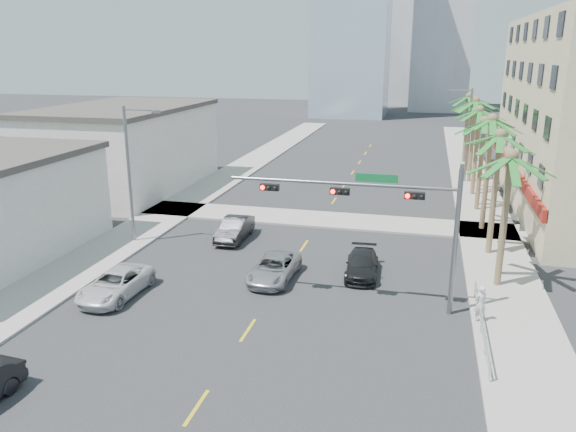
# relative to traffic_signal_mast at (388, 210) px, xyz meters

# --- Properties ---
(ground) EXTENTS (260.00, 260.00, 0.00)m
(ground) POSITION_rel_traffic_signal_mast_xyz_m (-5.78, -7.95, -5.06)
(ground) COLOR #262628
(ground) RESTS_ON ground
(sidewalk_right) EXTENTS (4.00, 120.00, 0.15)m
(sidewalk_right) POSITION_rel_traffic_signal_mast_xyz_m (6.22, 12.05, -4.99)
(sidewalk_right) COLOR gray
(sidewalk_right) RESTS_ON ground
(sidewalk_left) EXTENTS (4.00, 120.00, 0.15)m
(sidewalk_left) POSITION_rel_traffic_signal_mast_xyz_m (-17.78, 12.05, -4.99)
(sidewalk_left) COLOR gray
(sidewalk_left) RESTS_ON ground
(sidewalk_cross) EXTENTS (80.00, 4.00, 0.15)m
(sidewalk_cross) POSITION_rel_traffic_signal_mast_xyz_m (-5.78, 14.05, -4.99)
(sidewalk_cross) COLOR gray
(sidewalk_cross) RESTS_ON ground
(building_left_far) EXTENTS (11.00, 18.00, 7.20)m
(building_left_far) POSITION_rel_traffic_signal_mast_xyz_m (-25.28, 20.05, -1.46)
(building_left_far) COLOR beige
(building_left_far) RESTS_ON ground
(tower_far_center) EXTENTS (16.00, 16.00, 42.00)m
(tower_far_center) POSITION_rel_traffic_signal_mast_xyz_m (-8.78, 117.05, 15.94)
(tower_far_center) COLOR #ADADB2
(tower_far_center) RESTS_ON ground
(traffic_signal_mast) EXTENTS (11.12, 0.54, 7.20)m
(traffic_signal_mast) POSITION_rel_traffic_signal_mast_xyz_m (0.00, 0.00, 0.00)
(traffic_signal_mast) COLOR slate
(traffic_signal_mast) RESTS_ON ground
(palm_tree_0) EXTENTS (4.80, 4.80, 7.80)m
(palm_tree_0) POSITION_rel_traffic_signal_mast_xyz_m (5.82, 4.05, 2.02)
(palm_tree_0) COLOR brown
(palm_tree_0) RESTS_ON ground
(palm_tree_1) EXTENTS (4.80, 4.80, 8.16)m
(palm_tree_1) POSITION_rel_traffic_signal_mast_xyz_m (5.82, 9.25, 2.37)
(palm_tree_1) COLOR brown
(palm_tree_1) RESTS_ON ground
(palm_tree_2) EXTENTS (4.80, 4.80, 8.52)m
(palm_tree_2) POSITION_rel_traffic_signal_mast_xyz_m (5.82, 14.45, 2.72)
(palm_tree_2) COLOR brown
(palm_tree_2) RESTS_ON ground
(palm_tree_3) EXTENTS (4.80, 4.80, 7.80)m
(palm_tree_3) POSITION_rel_traffic_signal_mast_xyz_m (5.82, 19.65, 2.02)
(palm_tree_3) COLOR brown
(palm_tree_3) RESTS_ON ground
(palm_tree_4) EXTENTS (4.80, 4.80, 8.16)m
(palm_tree_4) POSITION_rel_traffic_signal_mast_xyz_m (5.82, 24.85, 2.37)
(palm_tree_4) COLOR brown
(palm_tree_4) RESTS_ON ground
(palm_tree_5) EXTENTS (4.80, 4.80, 8.52)m
(palm_tree_5) POSITION_rel_traffic_signal_mast_xyz_m (5.82, 30.05, 2.72)
(palm_tree_5) COLOR brown
(palm_tree_5) RESTS_ON ground
(palm_tree_6) EXTENTS (4.80, 4.80, 7.80)m
(palm_tree_6) POSITION_rel_traffic_signal_mast_xyz_m (5.82, 35.25, 2.02)
(palm_tree_6) COLOR brown
(palm_tree_6) RESTS_ON ground
(palm_tree_7) EXTENTS (4.80, 4.80, 8.16)m
(palm_tree_7) POSITION_rel_traffic_signal_mast_xyz_m (5.82, 40.45, 2.37)
(palm_tree_7) COLOR brown
(palm_tree_7) RESTS_ON ground
(streetlight_left) EXTENTS (2.55, 0.25, 9.00)m
(streetlight_left) POSITION_rel_traffic_signal_mast_xyz_m (-16.78, 6.05, -0.00)
(streetlight_left) COLOR slate
(streetlight_left) RESTS_ON ground
(streetlight_right) EXTENTS (2.55, 0.25, 9.00)m
(streetlight_right) POSITION_rel_traffic_signal_mast_xyz_m (5.21, 30.05, -0.00)
(streetlight_right) COLOR slate
(streetlight_right) RESTS_ON ground
(guardrail) EXTENTS (0.08, 8.08, 1.00)m
(guardrail) POSITION_rel_traffic_signal_mast_xyz_m (4.52, -1.95, -4.39)
(guardrail) COLOR silver
(guardrail) RESTS_ON ground
(car_parked_far) EXTENTS (2.47, 5.02, 1.37)m
(car_parked_far) POSITION_rel_traffic_signal_mast_xyz_m (-13.58, -2.04, -4.38)
(car_parked_far) COLOR silver
(car_parked_far) RESTS_ON ground
(car_lane_left) EXTENTS (1.67, 4.57, 1.50)m
(car_lane_left) POSITION_rel_traffic_signal_mast_xyz_m (-10.64, 8.23, -4.31)
(car_lane_left) COLOR black
(car_lane_left) RESTS_ON ground
(car_lane_center) EXTENTS (2.36, 4.83, 1.32)m
(car_lane_center) POSITION_rel_traffic_signal_mast_xyz_m (-6.21, 2.14, -4.40)
(car_lane_center) COLOR #B8B7BC
(car_lane_center) RESTS_ON ground
(car_lane_right) EXTENTS (2.04, 4.47, 1.27)m
(car_lane_right) POSITION_rel_traffic_signal_mast_xyz_m (-1.52, 3.94, -4.43)
(car_lane_right) COLOR black
(car_lane_right) RESTS_ON ground
(pedestrian) EXTENTS (0.76, 0.66, 1.75)m
(pedestrian) POSITION_rel_traffic_signal_mast_xyz_m (4.52, -0.71, -4.04)
(pedestrian) COLOR silver
(pedestrian) RESTS_ON sidewalk_right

